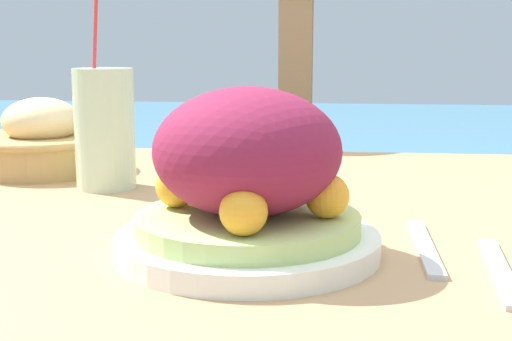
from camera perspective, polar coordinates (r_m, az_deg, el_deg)
patio_table at (r=0.86m, az=0.22°, el=-9.20°), size 1.17×0.90×0.75m
railing_fence at (r=1.54m, az=3.19°, el=6.47°), size 2.80×0.08×1.12m
sea_backdrop at (r=4.10m, az=5.09°, el=0.07°), size 12.00×4.00×0.41m
salad_plate at (r=0.65m, az=-0.71°, el=-1.00°), size 0.24×0.24×0.15m
drink_glass at (r=0.96m, az=-12.01°, el=3.31°), size 0.08×0.08×0.25m
bread_basket at (r=1.12m, az=-16.73°, el=2.10°), size 0.22×0.22×0.11m
fork at (r=0.69m, az=13.35°, el=-5.97°), size 0.02×0.18×0.00m
knife at (r=0.64m, az=18.93°, el=-7.57°), size 0.03×0.18×0.00m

